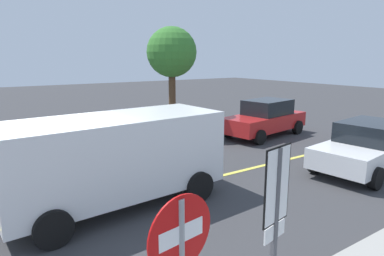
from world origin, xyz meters
The scene contains 7 objects.
ground_plane centered at (0.00, 0.00, 0.00)m, with size 80.00×80.00×0.00m, color #38383A.
lane_marking_centre centered at (3.00, 0.00, 0.01)m, with size 28.00×0.16×0.01m, color #E0D14C.
speed_limit_sign centered at (1.46, -5.00, 1.76)m, with size 0.53×0.12×2.52m.
white_van centered at (1.24, -0.19, 1.27)m, with size 5.32×2.53×2.20m.
car_white_behind_van centered at (8.94, -2.11, 0.79)m, with size 4.59×2.43×1.56m.
car_red_far_lane centered at (9.78, 3.19, 0.83)m, with size 4.65×2.50×1.66m.
tree_left_verge centered at (6.34, 5.78, 3.75)m, with size 2.26×2.26×4.94m.
Camera 1 is at (-1.55, -7.63, 3.55)m, focal length 31.47 mm.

